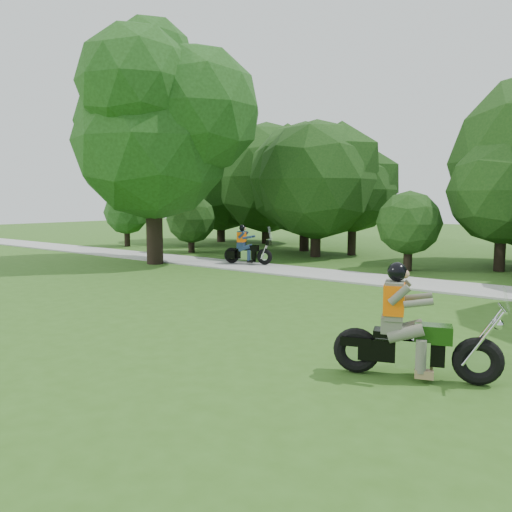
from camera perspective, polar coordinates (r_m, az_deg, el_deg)
The scene contains 5 objects.
ground at distance 9.60m, azimuth 1.23°, elevation -9.66°, with size 100.00×100.00×0.00m, color #2F5618.
walkway at distance 16.60m, azimuth 17.69°, elevation -3.01°, with size 60.00×2.20×0.06m, color gray.
big_tree_west at distance 21.66m, azimuth -11.14°, elevation 14.51°, with size 8.64×6.56×9.96m.
chopper_motorcycle at distance 7.85m, azimuth 16.90°, elevation -8.74°, with size 2.39×1.19×1.75m.
touring_motorcycle at distance 20.40m, azimuth -1.28°, elevation 0.73°, with size 2.05×1.06×1.60m.
Camera 1 is at (5.41, -7.47, 2.66)m, focal length 35.00 mm.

